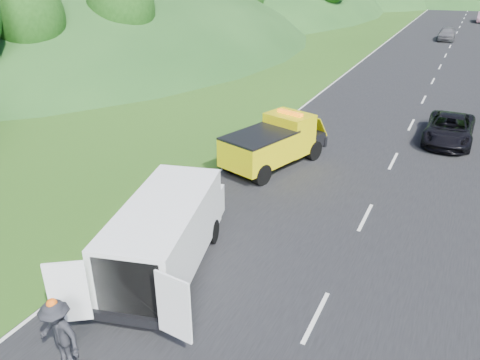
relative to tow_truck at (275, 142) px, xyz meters
The scene contains 10 objects.
ground 7.38m from the tow_truck, 74.64° to the right, with size 320.00×320.00×0.00m, color #38661E.
road_surface 33.36m from the tow_truck, 81.49° to the left, with size 14.00×200.00×0.02m, color black.
tree_line_left 55.67m from the tow_truck, 107.86° to the left, with size 14.00×140.00×14.00m, color #255719, non-canonical shape.
tow_truck is the anchor object (origin of this frame).
white_van 8.87m from the tow_truck, 89.35° to the right, with size 4.43×7.15×2.37m.
woman 6.50m from the tow_truck, 97.14° to the right, with size 0.65×0.48×1.79m, color silver.
child 8.47m from the tow_truck, 95.98° to the right, with size 0.51×0.40×1.05m, color #CFD06F.
suitcase 6.92m from the tow_truck, 113.83° to the right, with size 0.40×0.22×0.64m, color brown.
passing_suv 9.96m from the tow_truck, 44.74° to the left, with size 2.32×5.04×1.40m, color black.
dist_car_a 43.56m from the tow_truck, 84.52° to the left, with size 1.80×4.47×1.52m, color #504F54.
Camera 1 is at (5.49, -11.72, 8.78)m, focal length 35.00 mm.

